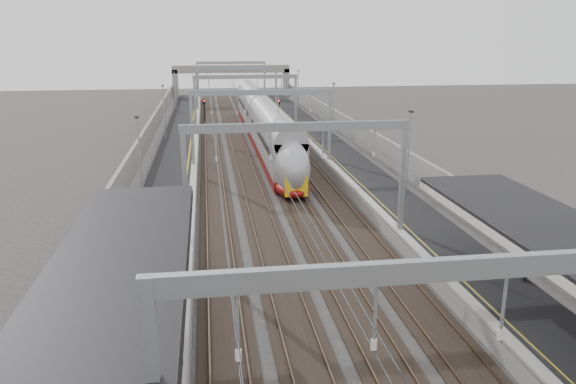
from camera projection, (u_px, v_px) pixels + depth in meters
name	position (u px, v px, depth m)	size (l,w,h in m)	color
platform_left	(176.00, 162.00, 53.90)	(4.00, 120.00, 1.00)	black
platform_right	(339.00, 157.00, 56.12)	(4.00, 120.00, 1.00)	black
tracks	(259.00, 164.00, 55.13)	(11.40, 140.00, 0.20)	black
overhead_line	(253.00, 95.00, 59.80)	(13.00, 140.00, 6.60)	gray
canopy_left	(80.00, 366.00, 12.62)	(4.40, 30.00, 4.24)	black
overbridge	(231.00, 74.00, 106.14)	(22.00, 2.20, 6.90)	gray
wall_left	(142.00, 152.00, 53.15)	(0.30, 120.00, 3.20)	gray
wall_right	(370.00, 146.00, 56.27)	(0.30, 120.00, 3.20)	gray
train	(264.00, 127.00, 64.23)	(2.78, 50.58, 4.39)	maroon
signal_green	(204.00, 106.00, 80.83)	(0.32, 0.32, 3.48)	black
signal_red_near	(262.00, 105.00, 82.11)	(0.32, 0.32, 3.48)	black
signal_red_far	(279.00, 107.00, 80.58)	(0.32, 0.32, 3.48)	black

